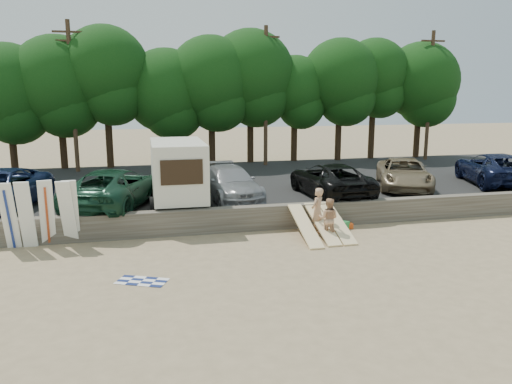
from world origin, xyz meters
The scene contains 24 objects.
ground centered at (0.00, 0.00, 0.00)m, with size 120.00×120.00×0.00m, color tan.
seawall centered at (0.00, 3.00, 0.50)m, with size 44.00×0.50×1.00m, color #6B6356.
parking_lot centered at (0.00, 10.50, 0.35)m, with size 44.00×14.50×0.70m, color #282828.
treeline centered at (-1.03, 17.46, 6.26)m, with size 33.67×6.23×9.01m.
utility_poles centered at (2.00, 16.00, 5.43)m, with size 25.80×0.26×9.00m.
box_trailer centered at (-4.66, 5.21, 2.26)m, with size 2.55×4.43×2.79m.
car_1 centered at (-7.37, 5.53, 1.53)m, with size 2.76×5.98×1.66m, color #153B28.
car_2 centered at (-2.26, 5.94, 1.45)m, with size 2.09×5.14×1.49m, color #95959A.
car_3 centered at (2.51, 5.61, 1.48)m, with size 2.58×5.60×1.56m, color black.
car_4 centered at (6.89, 6.51, 1.45)m, with size 2.48×5.37×1.49m, color #837053.
car_5 centered at (12.15, 6.44, 1.52)m, with size 2.74×5.93×1.65m, color black.
surfboard_upright_0 centered at (-10.84, 2.38, 1.26)m, with size 0.50×0.06×2.60m, color white.
surfboard_upright_1 centered at (-10.28, 2.37, 1.27)m, with size 0.50×0.06×2.60m, color white.
surfboard_upright_2 centered at (-9.61, 2.52, 1.27)m, with size 0.50×0.06×2.60m, color white.
surfboard_upright_3 centered at (-8.90, 2.46, 1.25)m, with size 0.50×0.06×2.60m, color white.
surfboard_upright_4 centered at (-8.77, 2.52, 1.25)m, with size 0.50×0.06×2.60m, color white.
surfboard_low_0 centered at (-0.17, 1.35, 0.53)m, with size 0.56×3.00×0.07m, color beige.
surfboard_low_1 centered at (0.58, 1.51, 0.52)m, with size 0.56×3.00×0.07m, color beige.
surfboard_low_2 centered at (1.20, 1.50, 0.52)m, with size 0.56×3.00×0.07m, color beige.
beachgoer_a centered at (0.50, 1.83, 0.94)m, with size 0.68×0.45×1.88m, color tan.
beachgoer_b centered at (0.69, 1.13, 0.80)m, with size 0.78×0.61×1.60m, color tan.
cooler centered at (1.83, 2.27, 0.16)m, with size 0.38×0.30×0.32m, color green.
gear_bag centered at (2.08, 2.31, 0.11)m, with size 0.30×0.25×0.22m, color #E3541A.
beach_towel centered at (-6.35, -1.72, 0.01)m, with size 1.50×1.50×0.00m, color white.
Camera 1 is at (-6.25, -16.25, 5.62)m, focal length 35.00 mm.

